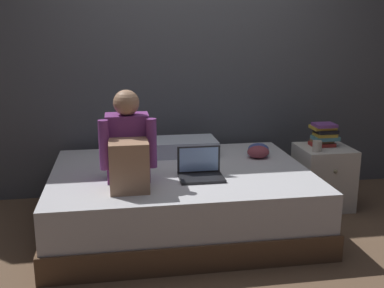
% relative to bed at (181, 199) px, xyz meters
% --- Properties ---
extents(ground_plane, '(8.00, 8.00, 0.00)m').
position_rel_bed_xyz_m(ground_plane, '(0.20, -0.30, -0.24)').
color(ground_plane, brown).
extents(wall_back, '(5.60, 0.10, 2.70)m').
position_rel_bed_xyz_m(wall_back, '(0.20, 0.90, 1.11)').
color(wall_back, '#4C4F54').
rests_on(wall_back, ground_plane).
extents(bed, '(2.00, 1.50, 0.48)m').
position_rel_bed_xyz_m(bed, '(0.00, 0.00, 0.00)').
color(bed, brown).
rests_on(bed, ground_plane).
extents(nightstand, '(0.44, 0.46, 0.54)m').
position_rel_bed_xyz_m(nightstand, '(1.30, 0.24, 0.03)').
color(nightstand, beige).
rests_on(nightstand, ground_plane).
extents(person_sitting, '(0.39, 0.44, 0.66)m').
position_rel_bed_xyz_m(person_sitting, '(-0.40, -0.28, 0.49)').
color(person_sitting, '#75337A').
rests_on(person_sitting, bed).
extents(laptop, '(0.32, 0.23, 0.22)m').
position_rel_bed_xyz_m(laptop, '(0.12, -0.22, 0.30)').
color(laptop, black).
rests_on(laptop, bed).
extents(pillow, '(0.56, 0.36, 0.13)m').
position_rel_bed_xyz_m(pillow, '(0.09, 0.45, 0.31)').
color(pillow, silver).
rests_on(pillow, bed).
extents(book_stack, '(0.23, 0.19, 0.20)m').
position_rel_bed_xyz_m(book_stack, '(1.30, 0.29, 0.40)').
color(book_stack, '#9E2D28').
rests_on(book_stack, nightstand).
extents(mug, '(0.08, 0.08, 0.09)m').
position_rel_bed_xyz_m(mug, '(1.17, 0.13, 0.35)').
color(mug, '#BCB2A3').
rests_on(mug, nightstand).
extents(clothes_pile, '(0.22, 0.26, 0.10)m').
position_rel_bed_xyz_m(clothes_pile, '(0.71, 0.27, 0.29)').
color(clothes_pile, '#8E3D47').
rests_on(clothes_pile, bed).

